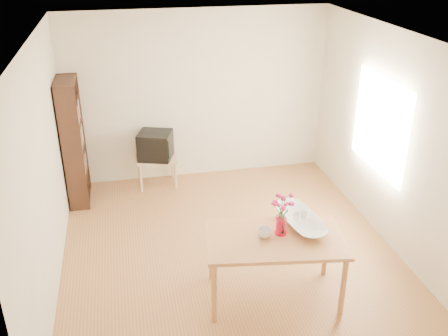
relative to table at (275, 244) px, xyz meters
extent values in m
plane|color=#935F34|center=(-0.28, 0.91, -0.67)|extent=(4.50, 4.50, 0.00)
plane|color=white|center=(-0.28, 0.91, 1.93)|extent=(4.50, 4.50, 0.00)
plane|color=beige|center=(-0.28, 3.16, 0.63)|extent=(4.00, 0.00, 4.00)
plane|color=beige|center=(-0.28, -1.34, 0.63)|extent=(4.00, 0.00, 4.00)
plane|color=beige|center=(-2.28, 0.91, 0.63)|extent=(0.00, 4.50, 4.50)
plane|color=beige|center=(1.72, 0.91, 0.63)|extent=(0.00, 4.50, 4.50)
plane|color=white|center=(1.70, 1.21, 0.73)|extent=(0.00, 1.30, 1.30)
cube|color=#A66738|center=(0.00, 0.00, 0.06)|extent=(1.51, 1.00, 0.04)
cylinder|color=#A66738|center=(-0.69, -0.25, -0.31)|extent=(0.06, 0.06, 0.71)
cylinder|color=#A66738|center=(0.59, -0.43, -0.31)|extent=(0.06, 0.06, 0.71)
cylinder|color=#A66738|center=(-0.59, 0.43, -0.31)|extent=(0.06, 0.06, 0.71)
cylinder|color=#A66738|center=(0.69, 0.25, -0.31)|extent=(0.06, 0.06, 0.71)
cube|color=tan|center=(-0.98, 2.88, -0.22)|extent=(0.60, 0.45, 0.03)
cylinder|color=tan|center=(-1.24, 2.70, -0.45)|extent=(0.04, 0.04, 0.43)
cylinder|color=tan|center=(-0.72, 2.70, -0.45)|extent=(0.04, 0.04, 0.43)
cylinder|color=tan|center=(-1.24, 3.07, -0.45)|extent=(0.04, 0.04, 0.43)
cylinder|color=tan|center=(-0.72, 3.07, -0.45)|extent=(0.04, 0.04, 0.43)
cube|color=black|center=(-2.13, 2.33, 0.23)|extent=(0.28, 0.02, 1.80)
cube|color=black|center=(-2.13, 3.00, 0.23)|extent=(0.28, 0.03, 1.80)
cube|color=black|center=(-2.26, 2.66, 0.23)|extent=(0.02, 0.70, 1.80)
cube|color=black|center=(-2.13, 2.66, -0.63)|extent=(0.27, 0.65, 0.02)
cube|color=black|center=(-2.13, 2.66, -0.27)|extent=(0.27, 0.65, 0.02)
cube|color=black|center=(-2.13, 2.66, 0.11)|extent=(0.27, 0.65, 0.02)
cube|color=black|center=(-2.13, 2.66, 0.49)|extent=(0.27, 0.65, 0.02)
cube|color=black|center=(-2.13, 2.66, 0.85)|extent=(0.27, 0.65, 0.02)
cube|color=black|center=(-2.13, 2.66, 1.11)|extent=(0.27, 0.65, 0.02)
cylinder|color=red|center=(0.08, 0.07, 0.17)|extent=(0.11, 0.11, 0.18)
cylinder|color=red|center=(0.08, 0.07, 0.09)|extent=(0.13, 0.13, 0.02)
cylinder|color=red|center=(0.08, 0.07, 0.26)|extent=(0.11, 0.11, 0.01)
cone|color=red|center=(0.08, 0.02, 0.24)|extent=(0.05, 0.07, 0.06)
torus|color=black|center=(0.07, 0.13, 0.18)|extent=(0.02, 0.10, 0.10)
imported|color=white|center=(-0.11, 0.03, 0.13)|extent=(0.16, 0.16, 0.10)
imported|color=white|center=(0.34, 0.21, 0.33)|extent=(0.59, 0.59, 0.50)
imported|color=white|center=(0.30, 0.21, 0.28)|extent=(0.11, 0.11, 0.07)
imported|color=white|center=(0.38, 0.23, 0.28)|extent=(0.09, 0.09, 0.06)
cube|color=black|center=(-0.98, 2.88, 0.00)|extent=(0.58, 0.56, 0.41)
cube|color=black|center=(-0.98, 2.96, 0.02)|extent=(0.39, 0.33, 0.29)
cube|color=black|center=(-0.98, 2.66, 0.02)|extent=(0.35, 0.13, 0.29)
camera|label=1|loc=(-1.40, -4.08, 2.92)|focal=40.00mm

